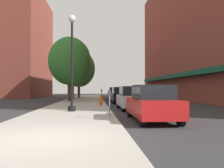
{
  "coord_description": "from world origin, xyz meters",
  "views": [
    {
      "loc": [
        1.36,
        -6.63,
        1.49
      ],
      "look_at": [
        3.5,
        22.04,
        2.07
      ],
      "focal_mm": 37.32,
      "sensor_mm": 36.0,
      "label": 1
    }
  ],
  "objects_px": {
    "car_red": "(152,103)",
    "tree_near": "(73,59)",
    "parking_meter_far": "(109,100)",
    "car_silver": "(132,98)",
    "car_black": "(121,95)",
    "fire_hydrant": "(101,101)",
    "parking_meter_near": "(102,94)",
    "tree_far": "(69,61)",
    "car_blue": "(115,94)",
    "lamppost": "(72,61)",
    "tree_mid": "(79,69)"
  },
  "relations": [
    {
      "from": "car_red",
      "to": "tree_near",
      "type": "bearing_deg",
      "value": 103.14
    },
    {
      "from": "lamppost",
      "to": "car_silver",
      "type": "height_order",
      "value": "lamppost"
    },
    {
      "from": "tree_mid",
      "to": "car_blue",
      "type": "distance_m",
      "value": 9.01
    },
    {
      "from": "parking_meter_near",
      "to": "car_black",
      "type": "distance_m",
      "value": 2.03
    },
    {
      "from": "lamppost",
      "to": "car_silver",
      "type": "bearing_deg",
      "value": 27.29
    },
    {
      "from": "car_red",
      "to": "car_black",
      "type": "xyz_separation_m",
      "value": [
        0.0,
        13.04,
        0.0
      ]
    },
    {
      "from": "fire_hydrant",
      "to": "car_red",
      "type": "relative_size",
      "value": 0.18
    },
    {
      "from": "parking_meter_near",
      "to": "tree_far",
      "type": "height_order",
      "value": "tree_far"
    },
    {
      "from": "tree_far",
      "to": "car_silver",
      "type": "relative_size",
      "value": 1.66
    },
    {
      "from": "fire_hydrant",
      "to": "car_silver",
      "type": "distance_m",
      "value": 3.45
    },
    {
      "from": "car_silver",
      "to": "tree_near",
      "type": "bearing_deg",
      "value": 110.14
    },
    {
      "from": "parking_meter_near",
      "to": "tree_near",
      "type": "xyz_separation_m",
      "value": [
        -3.63,
        8.15,
        4.46
      ]
    },
    {
      "from": "parking_meter_near",
      "to": "tree_near",
      "type": "height_order",
      "value": "tree_near"
    },
    {
      "from": "fire_hydrant",
      "to": "car_blue",
      "type": "xyz_separation_m",
      "value": [
        2.14,
        10.42,
        0.29
      ]
    },
    {
      "from": "tree_near",
      "to": "car_silver",
      "type": "distance_m",
      "value": 16.49
    },
    {
      "from": "tree_near",
      "to": "car_red",
      "type": "relative_size",
      "value": 1.87
    },
    {
      "from": "car_black",
      "to": "fire_hydrant",
      "type": "bearing_deg",
      "value": -114.18
    },
    {
      "from": "parking_meter_far",
      "to": "car_blue",
      "type": "bearing_deg",
      "value": 84.08
    },
    {
      "from": "parking_meter_far",
      "to": "car_silver",
      "type": "distance_m",
      "value": 6.0
    },
    {
      "from": "tree_far",
      "to": "lamppost",
      "type": "bearing_deg",
      "value": -83.16
    },
    {
      "from": "tree_near",
      "to": "car_red",
      "type": "bearing_deg",
      "value": -74.89
    },
    {
      "from": "parking_meter_far",
      "to": "car_black",
      "type": "distance_m",
      "value": 13.01
    },
    {
      "from": "parking_meter_far",
      "to": "tree_far",
      "type": "height_order",
      "value": "tree_far"
    },
    {
      "from": "parking_meter_near",
      "to": "tree_near",
      "type": "relative_size",
      "value": 0.16
    },
    {
      "from": "car_silver",
      "to": "car_blue",
      "type": "bearing_deg",
      "value": 89.5
    },
    {
      "from": "car_blue",
      "to": "parking_meter_far",
      "type": "bearing_deg",
      "value": -97.81
    },
    {
      "from": "fire_hydrant",
      "to": "parking_meter_far",
      "type": "relative_size",
      "value": 0.6
    },
    {
      "from": "lamppost",
      "to": "tree_near",
      "type": "bearing_deg",
      "value": 95.24
    },
    {
      "from": "tree_far",
      "to": "car_red",
      "type": "height_order",
      "value": "tree_far"
    },
    {
      "from": "car_red",
      "to": "tree_mid",
      "type": "bearing_deg",
      "value": 99.3
    },
    {
      "from": "fire_hydrant",
      "to": "car_silver",
      "type": "relative_size",
      "value": 0.18
    },
    {
      "from": "tree_far",
      "to": "parking_meter_far",
      "type": "bearing_deg",
      "value": -77.14
    },
    {
      "from": "tree_mid",
      "to": "car_black",
      "type": "xyz_separation_m",
      "value": [
        5.06,
        -12.36,
        -3.77
      ]
    },
    {
      "from": "tree_near",
      "to": "car_black",
      "type": "xyz_separation_m",
      "value": [
        5.58,
        -7.62,
        -4.6
      ]
    },
    {
      "from": "lamppost",
      "to": "parking_meter_near",
      "type": "bearing_deg",
      "value": 76.61
    },
    {
      "from": "lamppost",
      "to": "car_silver",
      "type": "distance_m",
      "value": 5.13
    },
    {
      "from": "fire_hydrant",
      "to": "tree_mid",
      "type": "height_order",
      "value": "tree_mid"
    },
    {
      "from": "car_silver",
      "to": "car_black",
      "type": "relative_size",
      "value": 1.0
    },
    {
      "from": "parking_meter_far",
      "to": "tree_near",
      "type": "bearing_deg",
      "value": 100.05
    },
    {
      "from": "fire_hydrant",
      "to": "car_silver",
      "type": "xyz_separation_m",
      "value": [
        2.14,
        -2.7,
        0.29
      ]
    },
    {
      "from": "parking_meter_far",
      "to": "car_red",
      "type": "xyz_separation_m",
      "value": [
        1.95,
        -0.17,
        -0.14
      ]
    },
    {
      "from": "tree_far",
      "to": "car_red",
      "type": "xyz_separation_m",
      "value": [
        5.42,
        -15.39,
        -3.75
      ]
    },
    {
      "from": "lamppost",
      "to": "tree_mid",
      "type": "height_order",
      "value": "tree_mid"
    },
    {
      "from": "lamppost",
      "to": "fire_hydrant",
      "type": "distance_m",
      "value": 5.8
    },
    {
      "from": "car_red",
      "to": "car_silver",
      "type": "height_order",
      "value": "same"
    },
    {
      "from": "car_silver",
      "to": "car_black",
      "type": "xyz_separation_m",
      "value": [
        0.0,
        7.19,
        0.0
      ]
    },
    {
      "from": "car_silver",
      "to": "tree_far",
      "type": "bearing_deg",
      "value": 119.11
    },
    {
      "from": "parking_meter_far",
      "to": "car_blue",
      "type": "relative_size",
      "value": 0.3
    },
    {
      "from": "lamppost",
      "to": "parking_meter_far",
      "type": "distance_m",
      "value": 4.72
    },
    {
      "from": "fire_hydrant",
      "to": "car_blue",
      "type": "bearing_deg",
      "value": 78.42
    }
  ]
}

